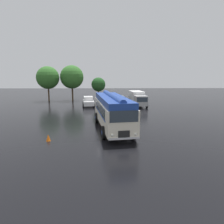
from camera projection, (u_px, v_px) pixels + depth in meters
name	position (u px, v px, depth m)	size (l,w,h in m)	color
ground_plane	(110.00, 127.00, 20.49)	(120.00, 120.00, 0.00)	black
vintage_bus	(112.00, 110.00, 19.71)	(3.95, 10.35, 3.49)	silver
car_near_left	(88.00, 101.00, 33.95)	(2.38, 4.39, 1.66)	silver
car_mid_left	(102.00, 101.00, 34.03)	(2.33, 4.37, 1.66)	maroon
car_mid_right	(120.00, 101.00, 35.03)	(2.41, 4.40, 1.66)	#4C5156
box_van	(137.00, 98.00, 34.10)	(2.74, 5.92, 2.50)	silver
tree_far_left	(48.00, 78.00, 40.16)	(4.53, 4.53, 6.99)	#4C3823
tree_left_of_centre	(72.00, 77.00, 40.93)	(4.76, 4.76, 7.23)	#4C3823
tree_centre	(99.00, 84.00, 40.86)	(2.87, 2.87, 4.77)	#4C3823
traffic_cone	(48.00, 138.00, 16.22)	(0.36, 0.36, 0.55)	orange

